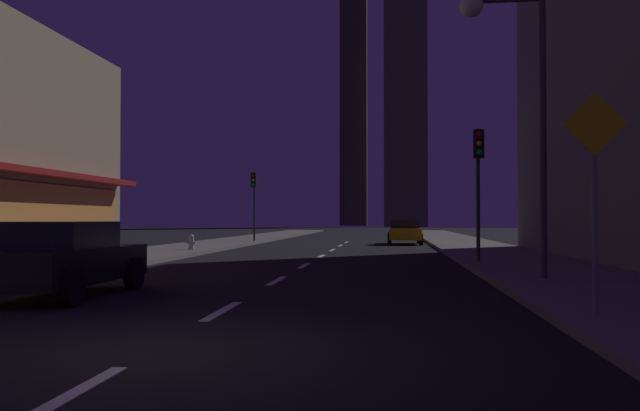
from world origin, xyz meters
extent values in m
cube|color=black|center=(0.00, 32.00, -0.05)|extent=(78.00, 136.00, 0.10)
cube|color=#605E59|center=(7.00, 32.00, 0.07)|extent=(4.00, 76.00, 0.15)
cube|color=#605E59|center=(-7.00, 32.00, 0.07)|extent=(4.00, 76.00, 0.15)
cube|color=silver|center=(0.00, -2.00, 0.01)|extent=(0.16, 2.20, 0.01)
cube|color=silver|center=(0.00, 3.20, 0.01)|extent=(0.16, 2.20, 0.01)
cube|color=silver|center=(0.00, 8.40, 0.01)|extent=(0.16, 2.20, 0.01)
cube|color=silver|center=(0.00, 13.60, 0.01)|extent=(0.16, 2.20, 0.01)
cube|color=silver|center=(0.00, 18.80, 0.01)|extent=(0.16, 2.20, 0.01)
cube|color=silver|center=(0.00, 24.00, 0.01)|extent=(0.16, 2.20, 0.01)
cube|color=silver|center=(0.00, 29.20, 0.01)|extent=(0.16, 2.20, 0.01)
cube|color=silver|center=(0.00, 34.40, 0.01)|extent=(0.16, 2.20, 0.01)
cube|color=maroon|center=(-8.60, 11.07, 3.00)|extent=(0.90, 18.14, 0.20)
cube|color=#373529|center=(-4.63, 131.20, 39.87)|extent=(5.52, 6.93, 79.74)
cube|color=#4F4B3B|center=(5.69, 115.64, 22.38)|extent=(7.79, 8.50, 44.75)
cube|color=black|center=(-3.60, 4.90, 0.61)|extent=(1.80, 4.20, 0.65)
cube|color=black|center=(-3.60, 4.70, 1.17)|extent=(1.64, 2.00, 0.55)
cylinder|color=black|center=(-4.48, 6.30, 0.34)|extent=(0.22, 0.68, 0.68)
cylinder|color=black|center=(-2.72, 6.30, 0.34)|extent=(0.22, 0.68, 0.68)
cylinder|color=black|center=(-2.72, 3.50, 0.34)|extent=(0.22, 0.68, 0.68)
sphere|color=white|center=(-4.15, 6.95, 0.67)|extent=(0.18, 0.18, 0.18)
sphere|color=white|center=(-3.05, 6.95, 0.67)|extent=(0.18, 0.18, 0.18)
cube|color=gold|center=(3.60, 31.67, 0.61)|extent=(1.80, 4.20, 0.65)
cube|color=black|center=(3.60, 31.47, 1.17)|extent=(1.64, 2.00, 0.55)
cylinder|color=black|center=(2.72, 33.07, 0.34)|extent=(0.22, 0.68, 0.68)
cylinder|color=black|center=(4.48, 33.07, 0.34)|extent=(0.22, 0.68, 0.68)
cylinder|color=black|center=(2.72, 30.27, 0.34)|extent=(0.22, 0.68, 0.68)
cylinder|color=black|center=(4.48, 30.27, 0.34)|extent=(0.22, 0.68, 0.68)
sphere|color=white|center=(3.05, 33.72, 0.67)|extent=(0.18, 0.18, 0.18)
sphere|color=white|center=(4.15, 33.72, 0.67)|extent=(0.18, 0.18, 0.18)
cylinder|color=#B2B2B2|center=(-5.90, 20.81, 0.43)|extent=(0.22, 0.22, 0.55)
sphere|color=#B2B2B2|center=(-5.90, 20.81, 0.70)|extent=(0.21, 0.21, 0.21)
cylinder|color=#B2B2B2|center=(-5.90, 20.81, 0.18)|extent=(0.30, 0.30, 0.06)
cylinder|color=#B2B2B2|center=(-6.06, 20.81, 0.45)|extent=(0.10, 0.10, 0.10)
cylinder|color=#B2B2B2|center=(-5.74, 20.81, 0.45)|extent=(0.10, 0.10, 0.10)
cylinder|color=#2D2D2D|center=(5.50, 13.96, 2.25)|extent=(0.12, 0.12, 4.20)
cube|color=black|center=(5.50, 13.76, 3.85)|extent=(0.32, 0.24, 0.90)
sphere|color=red|center=(5.50, 13.63, 4.13)|extent=(0.18, 0.18, 0.18)
sphere|color=#F2B20C|center=(5.50, 13.63, 3.85)|extent=(0.18, 0.18, 0.18)
sphere|color=#19D833|center=(5.50, 13.63, 3.57)|extent=(0.18, 0.18, 0.18)
cylinder|color=#2D2D2D|center=(-5.50, 32.39, 2.25)|extent=(0.12, 0.12, 4.20)
cube|color=black|center=(-5.50, 32.19, 3.85)|extent=(0.32, 0.24, 0.90)
sphere|color=red|center=(-5.50, 32.06, 4.13)|extent=(0.18, 0.18, 0.18)
sphere|color=#F2B20C|center=(-5.50, 32.06, 3.85)|extent=(0.18, 0.18, 0.18)
sphere|color=#19D833|center=(-5.50, 32.06, 3.57)|extent=(0.18, 0.18, 0.18)
cylinder|color=#38383D|center=(6.20, 8.17, 3.40)|extent=(0.16, 0.16, 6.50)
cylinder|color=#38383D|center=(5.40, 8.17, 6.55)|extent=(1.60, 0.12, 0.12)
sphere|color=#FCF7CC|center=(4.60, 8.17, 6.45)|extent=(0.56, 0.56, 0.56)
cylinder|color=slate|center=(5.60, 2.39, 1.35)|extent=(0.08, 0.08, 2.40)
cube|color=yellow|center=(5.60, 2.36, 2.85)|extent=(0.91, 0.03, 0.91)
camera|label=1|loc=(2.70, -7.33, 1.51)|focal=37.13mm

